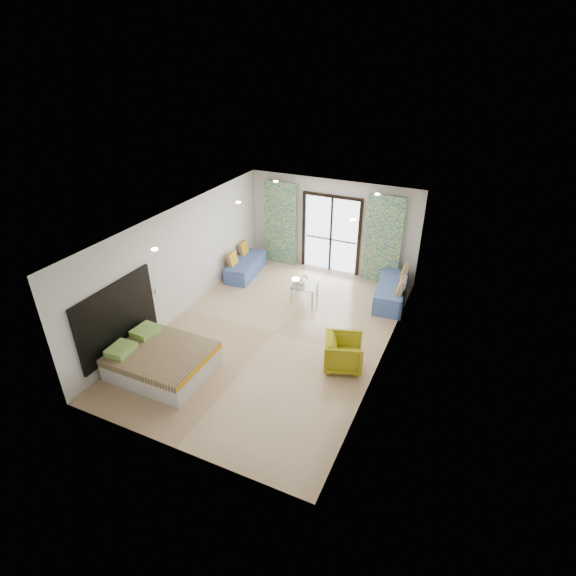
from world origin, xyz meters
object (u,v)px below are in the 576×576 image
at_px(bed, 161,360).
at_px(daybed_left, 245,266).
at_px(daybed_right, 392,291).
at_px(coffee_table, 305,286).
at_px(armchair, 344,351).

distance_m(bed, daybed_left, 4.64).
relative_size(bed, daybed_right, 1.00).
xyz_separation_m(bed, daybed_right, (3.59, 4.84, 0.01)).
xyz_separation_m(bed, coffee_table, (1.49, 3.98, 0.10)).
height_order(bed, daybed_right, daybed_right).
relative_size(bed, daybed_left, 1.11).
bearing_deg(armchair, daybed_left, 35.39).
bearing_deg(coffee_table, daybed_left, 163.71).
relative_size(bed, coffee_table, 2.58).
relative_size(daybed_left, armchair, 2.19).
bearing_deg(daybed_left, daybed_right, -2.76).
distance_m(bed, coffee_table, 4.25).
bearing_deg(daybed_left, armchair, -42.29).
bearing_deg(armchair, coffee_table, 20.38).
relative_size(daybed_left, daybed_right, 0.90).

